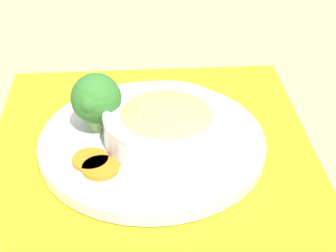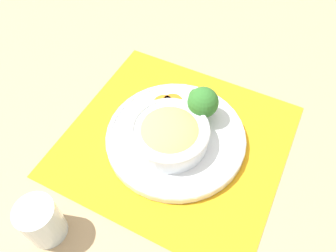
% 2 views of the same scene
% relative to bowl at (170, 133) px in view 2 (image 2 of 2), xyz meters
% --- Properties ---
extents(ground_plane, '(4.00, 4.00, 0.00)m').
position_rel_bowl_xyz_m(ground_plane, '(0.01, 0.02, -0.05)').
color(ground_plane, tan).
extents(placemat, '(0.50, 0.48, 0.00)m').
position_rel_bowl_xyz_m(placemat, '(0.01, 0.02, -0.04)').
color(placemat, orange).
rests_on(placemat, ground_plane).
extents(plate, '(0.30, 0.30, 0.02)m').
position_rel_bowl_xyz_m(plate, '(0.01, 0.02, -0.03)').
color(plate, silver).
rests_on(plate, placemat).
extents(bowl, '(0.16, 0.16, 0.05)m').
position_rel_bowl_xyz_m(bowl, '(0.00, 0.00, 0.00)').
color(bowl, silver).
rests_on(bowl, plate).
extents(broccoli_floret, '(0.07, 0.07, 0.08)m').
position_rel_bowl_xyz_m(broccoli_floret, '(0.04, 0.08, 0.02)').
color(broccoli_floret, '#84AD5B').
rests_on(broccoli_floret, plate).
extents(carrot_slice_near, '(0.04, 0.04, 0.01)m').
position_rel_bowl_xyz_m(carrot_slice_near, '(-0.03, 0.10, -0.02)').
color(carrot_slice_near, orange).
rests_on(carrot_slice_near, plate).
extents(carrot_slice_middle, '(0.04, 0.04, 0.01)m').
position_rel_bowl_xyz_m(carrot_slice_middle, '(-0.05, 0.09, -0.02)').
color(carrot_slice_middle, orange).
rests_on(carrot_slice_middle, plate).
extents(water_glass, '(0.07, 0.07, 0.09)m').
position_rel_bowl_xyz_m(water_glass, '(-0.14, -0.24, -0.01)').
color(water_glass, silver).
rests_on(water_glass, ground_plane).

